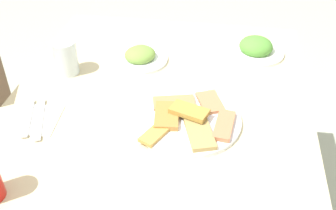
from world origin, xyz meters
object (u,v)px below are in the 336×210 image
fork (40,119)px  spoon (28,118)px  salad_plate_greens (140,56)px  salad_plate_rice (256,48)px  paper_napkin (35,119)px  drinking_glass (66,57)px  pide_platter (188,119)px  dining_table (156,126)px

fork → spoon: bearing=71.3°
salad_plate_greens → salad_plate_rice: 0.42m
salad_plate_rice → paper_napkin: bearing=127.7°
drinking_glass → spoon: drinking_glass is taller
pide_platter → salad_plate_rice: salad_plate_rice is taller
pide_platter → drinking_glass: size_ratio=2.68×
drinking_glass → fork: bearing=-177.5°
salad_plate_greens → spoon: bearing=146.2°
salad_plate_rice → fork: bearing=128.5°
pide_platter → paper_napkin: (-0.06, 0.43, -0.01)m
pide_platter → salad_plate_greens: (0.31, 0.20, 0.01)m
salad_plate_rice → spoon: bearing=126.9°
dining_table → fork: size_ratio=6.31×
salad_plate_rice → spoon: salad_plate_rice is taller
salad_plate_greens → salad_plate_rice: bearing=-73.7°
salad_plate_rice → paper_napkin: (-0.49, 0.63, -0.02)m
fork → spoon: (0.00, 0.04, 0.00)m
fork → paper_napkin: bearing=71.3°
pide_platter → drinking_glass: (0.20, 0.43, 0.05)m
drinking_glass → salad_plate_greens: bearing=-63.1°
salad_plate_greens → spoon: size_ratio=1.13×
salad_plate_rice → spoon: (-0.49, 0.65, -0.02)m
fork → spoon: size_ratio=1.10×
fork → salad_plate_rice: bearing=-70.2°
dining_table → salad_plate_rice: bearing=-38.1°
drinking_glass → paper_napkin: (-0.26, 0.01, -0.06)m
pide_platter → salad_plate_greens: size_ratio=1.61×
fork → dining_table: bearing=-89.5°
pide_platter → salad_plate_rice: (0.43, -0.19, 0.01)m
pide_platter → salad_plate_rice: bearing=-24.5°
salad_plate_greens → fork: size_ratio=1.03×
dining_table → drinking_glass: bearing=65.8°
salad_plate_greens → paper_napkin: bearing=148.1°
dining_table → pide_platter: (-0.05, -0.10, 0.08)m
dining_table → fork: fork is taller
drinking_glass → paper_napkin: bearing=178.5°
salad_plate_greens → salad_plate_rice: (0.12, -0.40, 0.00)m
drinking_glass → fork: (-0.26, -0.01, -0.05)m
salad_plate_rice → drinking_glass: 0.66m
salad_plate_greens → salad_plate_rice: size_ratio=0.93×
pide_platter → paper_napkin: size_ratio=2.25×
salad_plate_rice → paper_napkin: 0.80m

